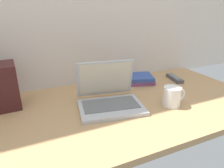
{
  "coord_description": "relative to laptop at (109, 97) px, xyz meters",
  "views": [
    {
      "loc": [
        -0.4,
        -0.84,
        0.51
      ],
      "look_at": [
        -0.02,
        0.0,
        0.15
      ],
      "focal_mm": 32.68,
      "sensor_mm": 36.0,
      "label": 1
    }
  ],
  "objects": [
    {
      "name": "remote_control_near",
      "position": [
        0.56,
        0.16,
        -0.03
      ],
      "size": [
        0.08,
        0.17,
        0.02
      ],
      "color": "#4C4C51",
      "rests_on": "desk"
    },
    {
      "name": "book_stack",
      "position": [
        0.32,
        0.21,
        -0.02
      ],
      "size": [
        0.19,
        0.19,
        0.05
      ],
      "color": "#8C4C8C",
      "rests_on": "desk"
    },
    {
      "name": "laptop",
      "position": [
        0.0,
        0.0,
        0.0
      ],
      "size": [
        0.35,
        0.32,
        0.21
      ],
      "color": "#B2B5BA",
      "rests_on": "desk"
    },
    {
      "name": "desk",
      "position": [
        0.02,
        -0.02,
        -0.06
      ],
      "size": [
        1.6,
        0.76,
        0.03
      ],
      "color": "tan",
      "rests_on": "ground"
    },
    {
      "name": "coffee_mug",
      "position": [
        0.29,
        -0.13,
        0.0
      ],
      "size": [
        0.13,
        0.09,
        0.1
      ],
      "color": "white",
      "rests_on": "desk"
    }
  ]
}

